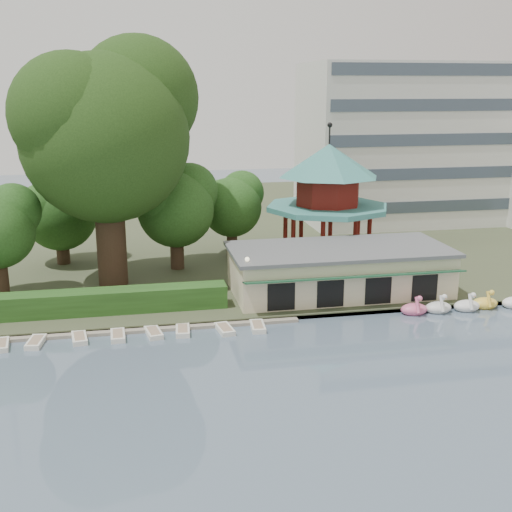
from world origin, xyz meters
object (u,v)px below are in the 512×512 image
object	(u,v)px
pavilion	(328,191)
big_tree	(107,125)
dock	(69,333)
boathouse	(339,270)

from	to	relation	value
pavilion	big_tree	world-z (taller)	big_tree
dock	boathouse	bearing A→B (deg)	12.24
dock	big_tree	xyz separation A→B (m)	(3.19, 11.03, 14.19)
dock	pavilion	xyz separation A→B (m)	(24.00, 14.80, 7.36)
dock	boathouse	xyz separation A→B (m)	(22.00, 4.77, 2.25)
pavilion	big_tree	xyz separation A→B (m)	(-20.81, -3.77, 6.83)
boathouse	pavilion	distance (m)	11.43
boathouse	pavilion	xyz separation A→B (m)	(2.00, 10.03, 5.11)
dock	boathouse	distance (m)	22.62
dock	big_tree	size ratio (longest dim) A/B	1.58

